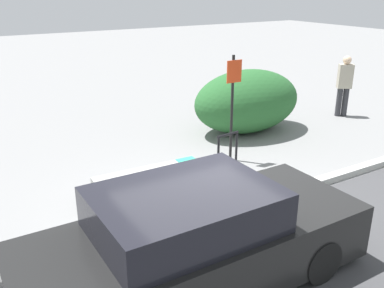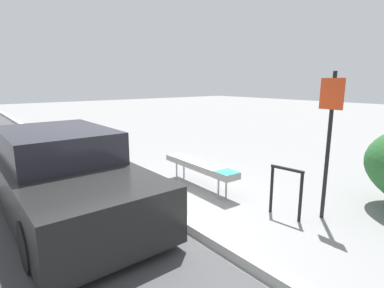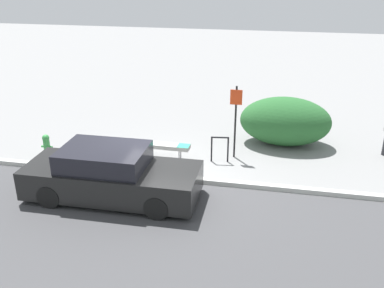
{
  "view_description": "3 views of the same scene",
  "coord_description": "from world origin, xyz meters",
  "px_view_note": "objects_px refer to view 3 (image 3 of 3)",
  "views": [
    {
      "loc": [
        -3.38,
        -5.13,
        3.65
      ],
      "look_at": [
        0.16,
        0.75,
        1.07
      ],
      "focal_mm": 40.0,
      "sensor_mm": 36.0,
      "label": 1
    },
    {
      "loc": [
        4.04,
        -2.52,
        2.15
      ],
      "look_at": [
        -1.02,
        1.51,
        0.79
      ],
      "focal_mm": 28.0,
      "sensor_mm": 36.0,
      "label": 2
    },
    {
      "loc": [
        3.0,
        -10.43,
        5.64
      ],
      "look_at": [
        0.83,
        0.23,
        1.04
      ],
      "focal_mm": 40.0,
      "sensor_mm": 36.0,
      "label": 3
    }
  ],
  "objects_px": {
    "bike_rack": "(220,147)",
    "sign_post": "(236,116)",
    "bench": "(158,145)",
    "parked_car_near": "(111,175)",
    "fire_hydrant": "(47,145)"
  },
  "relations": [
    {
      "from": "bike_rack",
      "to": "sign_post",
      "type": "height_order",
      "value": "sign_post"
    },
    {
      "from": "bench",
      "to": "parked_car_near",
      "type": "relative_size",
      "value": 0.45
    },
    {
      "from": "bench",
      "to": "bike_rack",
      "type": "distance_m",
      "value": 1.9
    },
    {
      "from": "bench",
      "to": "bike_rack",
      "type": "bearing_deg",
      "value": 8.28
    },
    {
      "from": "bike_rack",
      "to": "bench",
      "type": "bearing_deg",
      "value": -173.68
    },
    {
      "from": "fire_hydrant",
      "to": "parked_car_near",
      "type": "height_order",
      "value": "parked_car_near"
    },
    {
      "from": "bench",
      "to": "bike_rack",
      "type": "relative_size",
      "value": 2.43
    },
    {
      "from": "bench",
      "to": "sign_post",
      "type": "xyz_separation_m",
      "value": [
        2.29,
        0.64,
        0.92
      ]
    },
    {
      "from": "sign_post",
      "to": "fire_hydrant",
      "type": "height_order",
      "value": "sign_post"
    },
    {
      "from": "fire_hydrant",
      "to": "parked_car_near",
      "type": "distance_m",
      "value": 3.51
    },
    {
      "from": "bench",
      "to": "fire_hydrant",
      "type": "relative_size",
      "value": 2.62
    },
    {
      "from": "parked_car_near",
      "to": "sign_post",
      "type": "bearing_deg",
      "value": 47.52
    },
    {
      "from": "bench",
      "to": "fire_hydrant",
      "type": "xyz_separation_m",
      "value": [
        -3.46,
        -0.56,
        -0.06
      ]
    },
    {
      "from": "bench",
      "to": "fire_hydrant",
      "type": "height_order",
      "value": "fire_hydrant"
    },
    {
      "from": "bench",
      "to": "sign_post",
      "type": "relative_size",
      "value": 0.87
    }
  ]
}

